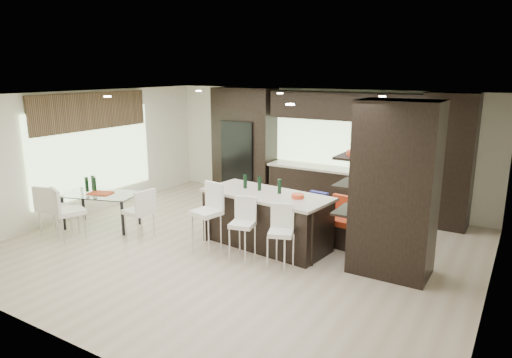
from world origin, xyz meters
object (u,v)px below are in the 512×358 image
Objects in this scene: stool_right at (281,244)px; bench at (329,228)px; stool_mid at (242,236)px; stool_left at (207,225)px; dining_table at (102,210)px; floor_vase at (384,225)px; chair_end at (139,215)px; kitchen_island at (266,219)px; chair_near at (70,215)px; chair_far at (55,211)px.

bench is (0.20, 1.54, -0.17)m from stool_right.
stool_mid reaches higher than bench.
stool_left reaches higher than dining_table.
floor_vase is (2.67, 1.48, 0.03)m from stool_left.
stool_mid is 2.43m from floor_vase.
stool_right is 0.97× the size of chair_end.
stool_mid is at bearing -16.12° from dining_table.
stool_left reaches higher than kitchen_island.
floor_vase is 0.73× the size of dining_table.
floor_vase is at bearing 29.09° from stool_right.
chair_near is (0.00, -0.74, 0.11)m from dining_table.
kitchen_island is 1.10m from stool_left.
stool_left is (-0.72, -0.83, 0.01)m from kitchen_island.
chair_end is at bearing 56.15° from chair_near.
stool_right is 1.57m from bench.
kitchen_island is at bearing -61.78° from chair_end.
chair_near is at bearing -147.55° from kitchen_island.
kitchen_island is at bearing -161.38° from floor_vase.
stool_left is 1.56m from chair_end.
dining_table is 1.05m from chair_end.
floor_vase reaches higher than kitchen_island.
chair_near reaches higher than bench.
stool_mid is 0.59× the size of dining_table.
stool_left is 1.15× the size of stool_mid.
floor_vase is (1.22, 1.45, 0.11)m from stool_right.
dining_table is (-4.26, -1.64, 0.09)m from bench.
dining_table is at bearing 43.66° from chair_far.
bench is 4.88m from chair_near.
stool_mid is 1.81m from bench.
bench is at bearing 54.50° from stool_left.
dining_table is (-3.33, -0.09, -0.08)m from stool_mid.
chair_end reaches higher than stool_right.
chair_far is (-4.51, -0.83, 0.03)m from stool_right.
stool_right is at bearing -13.43° from stool_mid.
stool_right is at bearing 32.51° from chair_near.
dining_table is 1.58× the size of chair_near.
stool_left is at bearing 0.03° from chair_far.
chair_end reaches higher than dining_table.
floor_vase is 1.14× the size of chair_near.
chair_far reaches higher than stool_mid.
dining_table is 1.59× the size of chair_far.
bench is at bearing 50.07° from chair_near.
chair_end is at bearing 11.54° from chair_far.
chair_near is 1.01× the size of chair_far.
stool_left reaches higher than bench.
stool_left is 0.73m from stool_mid.
stool_mid is 0.98× the size of chair_end.
dining_table is (-4.06, -0.09, -0.07)m from stool_right.
chair_end is (-2.29, -0.89, -0.05)m from kitchen_island.
stool_mid is at bearing 13.01° from stool_left.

